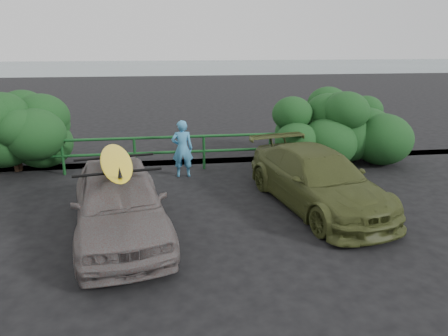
% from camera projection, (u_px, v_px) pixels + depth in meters
% --- Properties ---
extents(ground, '(80.00, 80.00, 0.00)m').
position_uv_depth(ground, '(174.00, 256.00, 7.08)').
color(ground, black).
extents(ocean, '(200.00, 200.00, 0.00)m').
position_uv_depth(ocean, '(166.00, 66.00, 63.73)').
color(ocean, slate).
rests_on(ocean, ground).
extents(guardrail, '(14.00, 0.08, 1.04)m').
position_uv_depth(guardrail, '(170.00, 153.00, 11.64)').
color(guardrail, '#154B1E').
rests_on(guardrail, ground).
extents(shrub_right, '(3.20, 2.40, 2.08)m').
position_uv_depth(shrub_right, '(328.00, 127.00, 12.62)').
color(shrub_right, '#174019').
rests_on(shrub_right, ground).
extents(sedan, '(2.39, 4.40, 1.42)m').
position_uv_depth(sedan, '(119.00, 201.00, 7.64)').
color(sedan, '#635958').
rests_on(sedan, ground).
extents(olive_vehicle, '(2.65, 4.71, 1.29)m').
position_uv_depth(olive_vehicle, '(317.00, 179.00, 9.06)').
color(olive_vehicle, '#414920').
rests_on(olive_vehicle, ground).
extents(man, '(0.59, 0.40, 1.60)m').
position_uv_depth(man, '(182.00, 149.00, 11.03)').
color(man, '#3F8DBD').
rests_on(man, ground).
extents(roof_rack, '(1.69, 1.32, 0.05)m').
position_uv_depth(roof_rack, '(116.00, 164.00, 7.42)').
color(roof_rack, black).
rests_on(roof_rack, sedan).
extents(surfboard, '(1.02, 2.74, 0.08)m').
position_uv_depth(surfboard, '(116.00, 161.00, 7.40)').
color(surfboard, yellow).
rests_on(surfboard, roof_rack).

